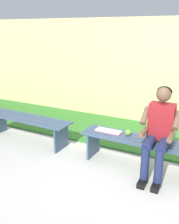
# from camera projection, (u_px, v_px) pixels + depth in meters

# --- Properties ---
(ground_plane) EXTENTS (10.00, 7.00, 0.04)m
(ground_plane) POSITION_uv_depth(u_px,v_px,m) (41.00, 183.00, 3.44)
(ground_plane) COLOR beige
(grass_strip) EXTENTS (9.00, 1.64, 0.03)m
(grass_strip) POSITION_uv_depth(u_px,v_px,m) (105.00, 128.00, 5.28)
(grass_strip) COLOR #387A2D
(grass_strip) RESTS_ON ground
(brick_wall) EXTENTS (9.50, 0.24, 2.22)m
(brick_wall) POSITION_uv_depth(u_px,v_px,m) (145.00, 72.00, 5.41)
(brick_wall) COLOR #D1C684
(brick_wall) RESTS_ON ground
(bench_near) EXTENTS (1.75, 0.49, 0.45)m
(bench_near) POSITION_uv_depth(u_px,v_px,m) (138.00, 146.00, 3.73)
(bench_near) COLOR #384C6B
(bench_near) RESTS_ON ground
(bench_far) EXTENTS (1.75, 0.49, 0.45)m
(bench_far) POSITION_uv_depth(u_px,v_px,m) (27.00, 123.00, 4.63)
(bench_far) COLOR #384C6B
(bench_far) RESTS_ON ground
(person_seated) EXTENTS (0.50, 0.69, 1.26)m
(person_seated) POSITION_uv_depth(u_px,v_px,m) (159.00, 129.00, 3.41)
(person_seated) COLOR maroon
(person_seated) RESTS_ON ground
(apple) EXTENTS (0.09, 0.09, 0.09)m
(apple) POSITION_uv_depth(u_px,v_px,m) (128.00, 133.00, 3.80)
(apple) COLOR #72B738
(apple) RESTS_ON bench_near
(book_open) EXTENTS (0.42, 0.17, 0.02)m
(book_open) POSITION_uv_depth(u_px,v_px,m) (108.00, 131.00, 3.96)
(book_open) COLOR white
(book_open) RESTS_ON bench_near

